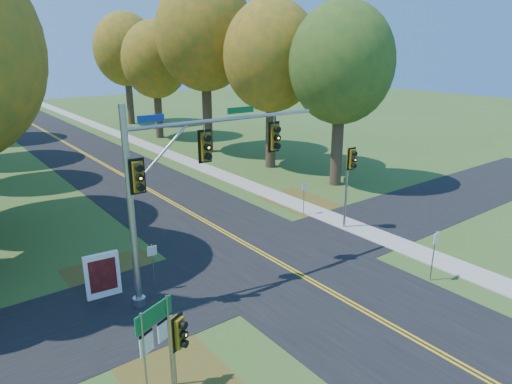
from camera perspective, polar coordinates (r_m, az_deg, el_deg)
ground at (r=20.78m, az=5.48°, el=-10.25°), size 160.00×160.00×0.00m
road_main at (r=20.78m, az=5.48°, el=-10.23°), size 8.00×160.00×0.02m
road_cross at (r=22.11m, az=1.94°, el=-8.32°), size 60.00×6.00×0.02m
centerline_left at (r=20.71m, az=5.28°, el=-10.27°), size 0.10×160.00×0.01m
centerline_right at (r=20.83m, az=5.69°, el=-10.11°), size 0.10×160.00×0.01m
sidewalk_east at (r=25.02m, az=16.05°, el=-5.76°), size 1.60×160.00×0.06m
leaf_patch_w_near at (r=20.80m, az=-16.03°, el=-10.89°), size 4.00×6.00×0.00m
leaf_patch_e at (r=29.07m, az=7.35°, el=-1.88°), size 3.50×8.00×0.00m
tree_e_a at (r=32.77m, az=10.63°, el=15.45°), size 7.20×7.20×12.73m
tree_e_b at (r=37.30m, az=1.96°, el=16.56°), size 7.60×7.60×13.33m
tree_e_c at (r=43.30m, az=-6.40°, el=18.99°), size 8.80×8.80×15.79m
tree_e_d at (r=51.12m, az=-12.47°, el=15.80°), size 7.00×7.00×12.32m
tree_e_e at (r=61.39m, az=-15.96°, el=16.73°), size 7.80×7.80×13.74m
traffic_mast at (r=17.79m, az=-9.11°, el=2.28°), size 8.67×0.92×7.86m
east_signal_pole at (r=24.92m, az=11.70°, el=2.97°), size 0.54×0.62×4.63m
ped_signal_pole at (r=13.14m, az=-9.74°, el=-17.70°), size 0.43×0.53×2.95m
route_sign_cluster at (r=13.58m, az=-12.46°, el=-16.74°), size 1.34×0.58×3.06m
info_kiosk at (r=19.61m, az=-18.63°, el=-9.88°), size 1.39×0.35×1.90m
reg_sign_e_north at (r=27.29m, az=6.03°, el=-0.11°), size 0.39×0.08×2.02m
reg_sign_e_south at (r=20.97m, az=21.43°, el=-6.41°), size 0.44×0.11×2.32m
reg_sign_w at (r=19.38m, az=-12.80°, el=-8.16°), size 0.39×0.08×2.06m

